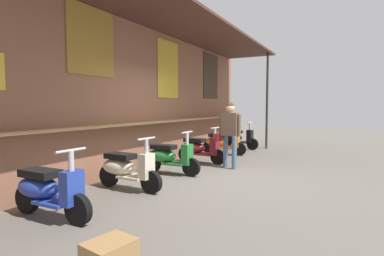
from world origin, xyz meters
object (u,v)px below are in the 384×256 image
Objects in this scene: scooter_blue at (47,189)px; scooter_orange at (221,142)px; scooter_black at (237,138)px; shopper_with_handbag at (229,129)px; scooter_green at (168,157)px; scooter_cream at (126,168)px; scooter_maroon at (199,148)px.

scooter_orange is (6.21, -0.00, 0.00)m from scooter_blue.
shopper_with_handbag is (-3.34, -0.97, 0.58)m from scooter_black.
scooter_green is at bearing 89.64° from scooter_blue.
scooter_cream is 1.45m from scooter_green.
scooter_cream is 2.93m from shopper_with_handbag.
scooter_green is (3.07, 0.00, 0.00)m from scooter_blue.
scooter_cream and scooter_black have the same top height.
scooter_blue and scooter_maroon have the same top height.
scooter_green is (1.45, 0.00, 0.00)m from scooter_cream.
scooter_green is at bearing -93.00° from scooter_orange.
scooter_orange is (3.14, -0.00, 0.00)m from scooter_green.
scooter_black is 3.52m from shopper_with_handbag.
scooter_cream is at bearing -92.99° from scooter_orange.
shopper_with_handbag reaches higher than scooter_blue.
scooter_maroon is (1.53, -0.00, 0.00)m from scooter_green.
scooter_maroon is at bearing -92.99° from scooter_orange.
shopper_with_handbag is at bearing 77.02° from scooter_blue.
scooter_blue is at bearing -90.28° from scooter_green.
scooter_maroon is at bearing 89.72° from scooter_green.
scooter_black is (7.67, -0.00, 0.00)m from scooter_blue.
scooter_cream is 1.00× the size of scooter_green.
scooter_green is 1.69m from shopper_with_handbag.
scooter_cream is at bearing -86.11° from scooter_black.
scooter_green is 1.00× the size of scooter_orange.
shopper_with_handbag is at bearing -12.21° from scooter_maroon.
scooter_blue and scooter_black have the same top height.
scooter_blue is at bearing -9.86° from shopper_with_handbag.
scooter_blue is 4.60m from scooter_maroon.
scooter_cream is 1.00× the size of scooter_orange.
scooter_blue is 1.00× the size of scooter_cream.
shopper_with_handbag is (4.33, -0.97, 0.58)m from scooter_blue.
scooter_black is (4.60, -0.00, 0.00)m from scooter_green.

